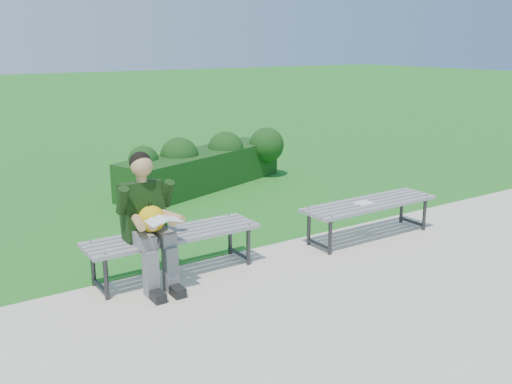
# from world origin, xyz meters

# --- Properties ---
(ground) EXTENTS (80.00, 80.00, 0.00)m
(ground) POSITION_xyz_m (0.00, 0.00, 0.00)
(ground) COLOR #286F1C
(ground) RESTS_ON ground
(walkway) EXTENTS (30.00, 3.50, 0.02)m
(walkway) POSITION_xyz_m (0.00, -1.75, 0.01)
(walkway) COLOR #A8A08F
(walkway) RESTS_ON ground
(hedge) EXTENTS (3.33, 1.79, 0.88)m
(hedge) POSITION_xyz_m (0.87, 2.95, 0.39)
(hedge) COLOR #13360E
(hedge) RESTS_ON ground
(bench_left) EXTENTS (1.80, 0.50, 0.46)m
(bench_left) POSITION_xyz_m (-1.24, -0.19, 0.42)
(bench_left) COLOR slate
(bench_left) RESTS_ON walkway
(bench_right) EXTENTS (1.80, 0.50, 0.46)m
(bench_right) POSITION_xyz_m (1.25, -0.44, 0.42)
(bench_right) COLOR slate
(bench_right) RESTS_ON walkway
(seated_boy) EXTENTS (0.56, 0.76, 1.31)m
(seated_boy) POSITION_xyz_m (-1.54, -0.28, 0.71)
(seated_boy) COLOR gray
(seated_boy) RESTS_ON walkway
(paper_sheet) EXTENTS (0.23, 0.17, 0.01)m
(paper_sheet) POSITION_xyz_m (1.15, -0.44, 0.47)
(paper_sheet) COLOR white
(paper_sheet) RESTS_ON bench_right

